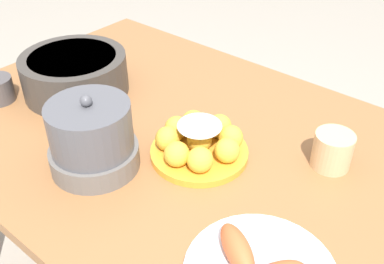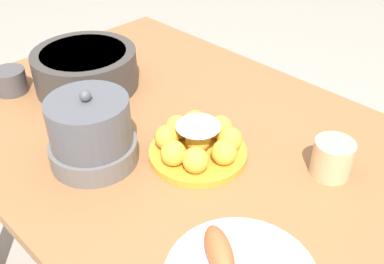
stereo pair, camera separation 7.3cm
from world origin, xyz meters
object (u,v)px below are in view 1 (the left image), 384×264
cake_plate (199,142)px  serving_bowl (75,73)px  sauce_bowl (40,59)px  cup_near (332,150)px  dining_table (186,169)px  warming_pot (92,138)px

cake_plate → serving_bowl: 0.43m
cake_plate → sauce_bowl: (0.64, -0.04, -0.02)m
cake_plate → cup_near: cake_plate is taller
dining_table → cup_near: 0.35m
cup_near → warming_pot: (0.38, 0.32, 0.03)m
warming_pot → cup_near: bearing=-139.9°
serving_bowl → sauce_bowl: bearing=-8.6°
sauce_bowl → warming_pot: size_ratio=0.45×
cake_plate → sauce_bowl: 0.64m
warming_pot → serving_bowl: bearing=-31.7°
serving_bowl → warming_pot: bearing=148.3°
sauce_bowl → warming_pot: bearing=157.4°
dining_table → warming_pot: (0.08, 0.20, 0.17)m
dining_table → serving_bowl: bearing=4.0°
cake_plate → warming_pot: bearing=49.1°
dining_table → warming_pot: warming_pot is taller
dining_table → cake_plate: cake_plate is taller
dining_table → sauce_bowl: 0.59m
cake_plate → warming_pot: warming_pot is taller
serving_bowl → sauce_bowl: (0.21, -0.03, -0.04)m
cake_plate → cup_near: 0.28m
cup_near → warming_pot: warming_pot is taller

